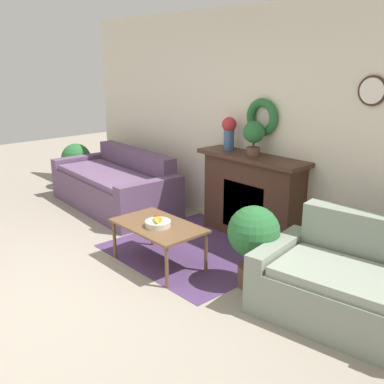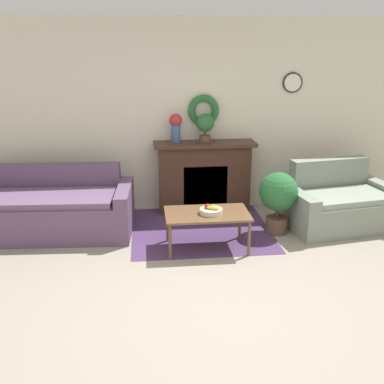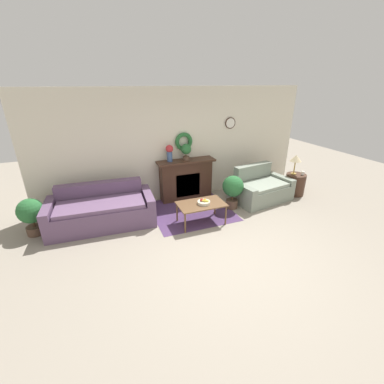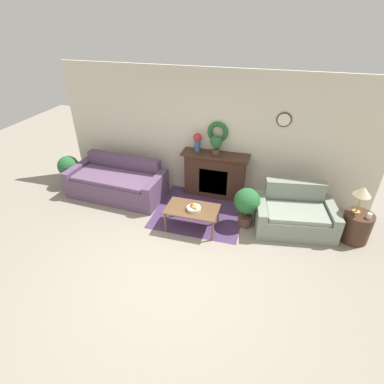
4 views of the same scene
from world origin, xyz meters
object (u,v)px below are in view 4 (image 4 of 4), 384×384
object	(u,v)px
potted_plant_floor_by_loveseat	(247,203)
fireplace	(215,174)
fruit_bowl	(194,208)
side_table_by_loveseat	(356,227)
couch_left	(118,182)
potted_plant_on_mantel	(216,143)
mug	(369,216)
potted_plant_floor_by_couch	(69,168)
loveseat_right	(294,215)
table_lamp	(363,192)
coffee_table	(192,210)
vase_on_mantel_left	(197,141)

from	to	relation	value
potted_plant_floor_by_loveseat	fireplace	bearing A→B (deg)	131.49
fruit_bowl	side_table_by_loveseat	world-z (taller)	fruit_bowl
couch_left	fruit_bowl	xyz separation A→B (m)	(1.99, -0.76, 0.18)
couch_left	side_table_by_loveseat	bearing A→B (deg)	0.61
side_table_by_loveseat	potted_plant_on_mantel	distance (m)	3.06
fireplace	mug	distance (m)	3.04
potted_plant_on_mantel	potted_plant_floor_by_couch	xyz separation A→B (m)	(-3.38, -0.51, -0.81)
loveseat_right	mug	distance (m)	1.23
side_table_by_loveseat	potted_plant_floor_by_loveseat	size ratio (longest dim) A/B	0.69
table_lamp	potted_plant_on_mantel	xyz separation A→B (m)	(-2.72, 0.74, 0.29)
coffee_table	table_lamp	size ratio (longest dim) A/B	1.90
coffee_table	potted_plant_floor_by_loveseat	world-z (taller)	potted_plant_floor_by_loveseat
fireplace	potted_plant_floor_by_couch	size ratio (longest dim) A/B	1.92
potted_plant_floor_by_loveseat	coffee_table	bearing A→B (deg)	-158.42
side_table_by_loveseat	potted_plant_floor_by_couch	size ratio (longest dim) A/B	0.74
vase_on_mantel_left	potted_plant_floor_by_loveseat	xyz separation A→B (m)	(1.23, -0.94, -0.76)
loveseat_right	table_lamp	world-z (taller)	table_lamp
vase_on_mantel_left	potted_plant_floor_by_couch	bearing A→B (deg)	-169.93
loveseat_right	table_lamp	bearing A→B (deg)	-9.47
potted_plant_floor_by_loveseat	loveseat_right	bearing A→B (deg)	11.12
coffee_table	side_table_by_loveseat	distance (m)	2.98
vase_on_mantel_left	potted_plant_on_mantel	size ratio (longest dim) A/B	1.01
table_lamp	loveseat_right	bearing A→B (deg)	179.71
couch_left	vase_on_mantel_left	bearing A→B (deg)	22.57
table_lamp	potted_plant_floor_by_couch	size ratio (longest dim) A/B	0.69
mug	loveseat_right	bearing A→B (deg)	173.08
side_table_by_loveseat	fruit_bowl	bearing A→B (deg)	-169.48
fruit_bowl	potted_plant_floor_by_loveseat	xyz separation A→B (m)	(0.92, 0.42, 0.01)
table_lamp	mug	bearing A→B (deg)	-38.16
couch_left	potted_plant_on_mantel	xyz separation A→B (m)	(2.10, 0.57, 0.96)
fireplace	coffee_table	size ratio (longest dim) A/B	1.46
fireplace	side_table_by_loveseat	distance (m)	2.92
loveseat_right	fireplace	bearing A→B (deg)	147.17
loveseat_right	vase_on_mantel_left	distance (m)	2.45
potted_plant_floor_by_couch	potted_plant_floor_by_loveseat	bearing A→B (deg)	-5.57
couch_left	loveseat_right	size ratio (longest dim) A/B	1.37
couch_left	mug	bearing A→B (deg)	-0.34
coffee_table	mug	world-z (taller)	mug
coffee_table	potted_plant_floor_by_couch	size ratio (longest dim) A/B	1.31
fruit_bowl	coffee_table	bearing A→B (deg)	139.86
fireplace	potted_plant_on_mantel	bearing A→B (deg)	-67.40
fireplace	couch_left	xyz separation A→B (m)	(-2.09, -0.59, -0.21)
coffee_table	potted_plant_on_mantel	bearing A→B (deg)	83.57
table_lamp	side_table_by_loveseat	bearing A→B (deg)	-38.66
mug	fireplace	bearing A→B (deg)	162.83
loveseat_right	potted_plant_floor_by_couch	size ratio (longest dim) A/B	2.10
fireplace	vase_on_mantel_left	distance (m)	0.84
couch_left	table_lamp	world-z (taller)	table_lamp
fireplace	loveseat_right	world-z (taller)	fireplace
fruit_bowl	potted_plant_on_mantel	world-z (taller)	potted_plant_on_mantel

